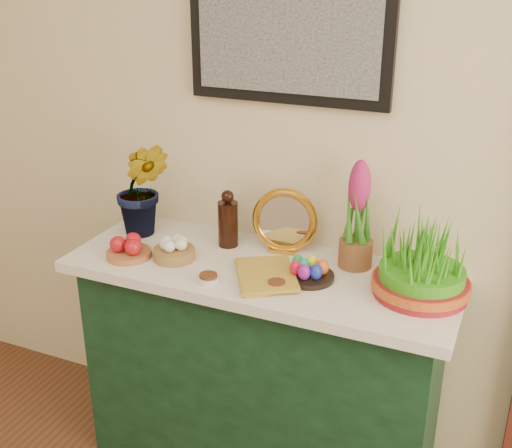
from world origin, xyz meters
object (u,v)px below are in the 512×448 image
Objects in this scene: mirror at (285,221)px; book at (238,276)px; hyacinth_green at (142,173)px; sideboard at (261,373)px; wheatgrass_sabzeh at (423,263)px.

mirror reaches higher than book.
sideboard is at bearing -30.16° from hyacinth_green.
hyacinth_green is 1.95× the size of book.
book is 0.81× the size of wheatgrass_sabzeh.
hyacinth_green is 0.58m from mirror.
sideboard is at bearing 47.82° from book.
sideboard is 4.09× the size of wheatgrass_sabzeh.
wheatgrass_sabzeh reaches higher than sideboard.
sideboard is at bearing -178.71° from wheatgrass_sabzeh.
hyacinth_green is 0.60m from book.
sideboard is 0.50m from book.
sideboard is 5.03× the size of book.
wheatgrass_sabzeh reaches higher than book.
mirror reaches higher than sideboard.
book is at bearing -45.11° from hyacinth_green.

